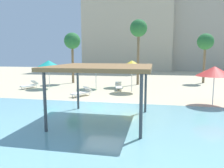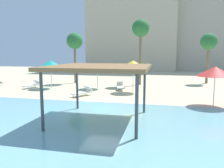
{
  "view_description": "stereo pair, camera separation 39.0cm",
  "coord_description": "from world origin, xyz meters",
  "px_view_note": "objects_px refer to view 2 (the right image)",
  "views": [
    {
      "loc": [
        3.2,
        -13.27,
        3.44
      ],
      "look_at": [
        0.18,
        2.0,
        1.3
      ],
      "focal_mm": 35.05,
      "sensor_mm": 36.0,
      "label": 1
    },
    {
      "loc": [
        3.58,
        -13.19,
        3.44
      ],
      "look_at": [
        0.18,
        2.0,
        1.3
      ],
      "focal_mm": 35.05,
      "sensor_mm": 36.0,
      "label": 2
    }
  ],
  "objects_px": {
    "beach_umbrella_red_4": "(215,71)",
    "lounge_chair_4": "(120,86)",
    "shade_pavilion": "(100,69)",
    "beach_umbrella_teal_3": "(51,63)",
    "palm_tree_0": "(209,43)",
    "beach_umbrella_teal_2": "(97,66)",
    "palm_tree_1": "(141,30)",
    "beach_umbrella_yellow_0": "(133,64)",
    "lounge_chair_0": "(83,92)",
    "palm_tree_2": "(75,42)",
    "lounge_chair_1": "(33,85)"
  },
  "relations": [
    {
      "from": "shade_pavilion",
      "to": "lounge_chair_4",
      "type": "relative_size",
      "value": 2.45
    },
    {
      "from": "beach_umbrella_red_4",
      "to": "lounge_chair_4",
      "type": "distance_m",
      "value": 9.2
    },
    {
      "from": "lounge_chair_4",
      "to": "palm_tree_1",
      "type": "bearing_deg",
      "value": 145.78
    },
    {
      "from": "beach_umbrella_teal_2",
      "to": "palm_tree_0",
      "type": "distance_m",
      "value": 13.5
    },
    {
      "from": "beach_umbrella_teal_2",
      "to": "beach_umbrella_teal_3",
      "type": "distance_m",
      "value": 4.72
    },
    {
      "from": "lounge_chair_4",
      "to": "palm_tree_2",
      "type": "distance_m",
      "value": 8.54
    },
    {
      "from": "beach_umbrella_red_4",
      "to": "lounge_chair_0",
      "type": "distance_m",
      "value": 10.02
    },
    {
      "from": "shade_pavilion",
      "to": "beach_umbrella_teal_3",
      "type": "relative_size",
      "value": 1.73
    },
    {
      "from": "shade_pavilion",
      "to": "palm_tree_0",
      "type": "distance_m",
      "value": 19.04
    },
    {
      "from": "lounge_chair_4",
      "to": "palm_tree_0",
      "type": "distance_m",
      "value": 12.27
    },
    {
      "from": "beach_umbrella_teal_2",
      "to": "beach_umbrella_red_4",
      "type": "distance_m",
      "value": 11.12
    },
    {
      "from": "shade_pavilion",
      "to": "beach_umbrella_teal_3",
      "type": "xyz_separation_m",
      "value": [
        -7.84,
        9.58,
        -0.21
      ]
    },
    {
      "from": "beach_umbrella_red_4",
      "to": "beach_umbrella_yellow_0",
      "type": "bearing_deg",
      "value": 145.41
    },
    {
      "from": "lounge_chair_0",
      "to": "palm_tree_2",
      "type": "relative_size",
      "value": 0.33
    },
    {
      "from": "palm_tree_1",
      "to": "palm_tree_2",
      "type": "bearing_deg",
      "value": -179.55
    },
    {
      "from": "palm_tree_0",
      "to": "palm_tree_1",
      "type": "xyz_separation_m",
      "value": [
        -7.61,
        -2.98,
        1.3
      ]
    },
    {
      "from": "palm_tree_1",
      "to": "beach_umbrella_yellow_0",
      "type": "bearing_deg",
      "value": -91.84
    },
    {
      "from": "lounge_chair_4",
      "to": "palm_tree_0",
      "type": "relative_size",
      "value": 0.34
    },
    {
      "from": "beach_umbrella_yellow_0",
      "to": "lounge_chair_1",
      "type": "relative_size",
      "value": 1.44
    },
    {
      "from": "beach_umbrella_teal_2",
      "to": "palm_tree_0",
      "type": "height_order",
      "value": "palm_tree_0"
    },
    {
      "from": "shade_pavilion",
      "to": "beach_umbrella_red_4",
      "type": "bearing_deg",
      "value": 37.4
    },
    {
      "from": "lounge_chair_0",
      "to": "palm_tree_2",
      "type": "height_order",
      "value": "palm_tree_2"
    },
    {
      "from": "beach_umbrella_teal_2",
      "to": "palm_tree_0",
      "type": "relative_size",
      "value": 0.44
    },
    {
      "from": "lounge_chair_0",
      "to": "lounge_chair_1",
      "type": "relative_size",
      "value": 0.98
    },
    {
      "from": "beach_umbrella_teal_2",
      "to": "lounge_chair_0",
      "type": "distance_m",
      "value": 4.52
    },
    {
      "from": "shade_pavilion",
      "to": "beach_umbrella_yellow_0",
      "type": "height_order",
      "value": "shade_pavilion"
    },
    {
      "from": "palm_tree_0",
      "to": "palm_tree_2",
      "type": "xyz_separation_m",
      "value": [
        -15.32,
        -3.04,
        0.08
      ]
    },
    {
      "from": "beach_umbrella_yellow_0",
      "to": "palm_tree_2",
      "type": "xyz_separation_m",
      "value": [
        -7.55,
        4.9,
        2.26
      ]
    },
    {
      "from": "beach_umbrella_yellow_0",
      "to": "palm_tree_2",
      "type": "height_order",
      "value": "palm_tree_2"
    },
    {
      "from": "beach_umbrella_teal_3",
      "to": "palm_tree_1",
      "type": "xyz_separation_m",
      "value": [
        8.53,
        4.45,
        3.54
      ]
    },
    {
      "from": "beach_umbrella_yellow_0",
      "to": "palm_tree_1",
      "type": "distance_m",
      "value": 6.06
    },
    {
      "from": "palm_tree_1",
      "to": "lounge_chair_1",
      "type": "bearing_deg",
      "value": -155.7
    },
    {
      "from": "shade_pavilion",
      "to": "beach_umbrella_teal_2",
      "type": "distance_m",
      "value": 10.9
    },
    {
      "from": "beach_umbrella_yellow_0",
      "to": "palm_tree_1",
      "type": "height_order",
      "value": "palm_tree_1"
    },
    {
      "from": "beach_umbrella_teal_3",
      "to": "palm_tree_2",
      "type": "xyz_separation_m",
      "value": [
        0.82,
        4.39,
        2.32
      ]
    },
    {
      "from": "lounge_chair_0",
      "to": "palm_tree_2",
      "type": "bearing_deg",
      "value": -124.87
    },
    {
      "from": "shade_pavilion",
      "to": "palm_tree_1",
      "type": "xyz_separation_m",
      "value": [
        0.69,
        14.03,
        3.33
      ]
    },
    {
      "from": "lounge_chair_1",
      "to": "beach_umbrella_red_4",
      "type": "bearing_deg",
      "value": 91.99
    },
    {
      "from": "lounge_chair_0",
      "to": "lounge_chair_4",
      "type": "height_order",
      "value": "same"
    },
    {
      "from": "beach_umbrella_red_4",
      "to": "palm_tree_1",
      "type": "height_order",
      "value": "palm_tree_1"
    },
    {
      "from": "shade_pavilion",
      "to": "beach_umbrella_yellow_0",
      "type": "relative_size",
      "value": 1.69
    },
    {
      "from": "beach_umbrella_teal_2",
      "to": "palm_tree_2",
      "type": "height_order",
      "value": "palm_tree_2"
    },
    {
      "from": "beach_umbrella_yellow_0",
      "to": "lounge_chair_4",
      "type": "distance_m",
      "value": 2.84
    },
    {
      "from": "beach_umbrella_yellow_0",
      "to": "lounge_chair_4",
      "type": "height_order",
      "value": "beach_umbrella_yellow_0"
    },
    {
      "from": "beach_umbrella_red_4",
      "to": "lounge_chair_4",
      "type": "relative_size",
      "value": 1.33
    },
    {
      "from": "lounge_chair_0",
      "to": "lounge_chair_4",
      "type": "relative_size",
      "value": 0.98
    },
    {
      "from": "beach_umbrella_teal_3",
      "to": "palm_tree_0",
      "type": "xyz_separation_m",
      "value": [
        16.14,
        7.43,
        2.24
      ]
    },
    {
      "from": "shade_pavilion",
      "to": "palm_tree_2",
      "type": "distance_m",
      "value": 15.77
    },
    {
      "from": "shade_pavilion",
      "to": "palm_tree_0",
      "type": "height_order",
      "value": "palm_tree_0"
    },
    {
      "from": "beach_umbrella_teal_2",
      "to": "lounge_chair_0",
      "type": "bearing_deg",
      "value": -90.52
    }
  ]
}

